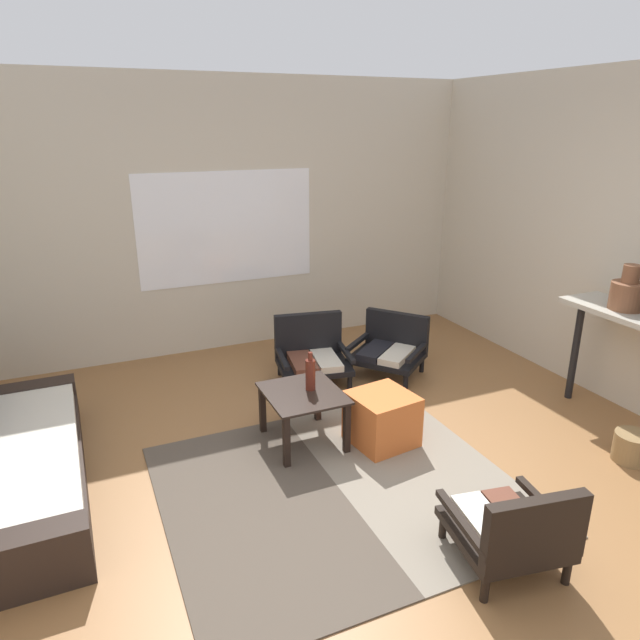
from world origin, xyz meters
TOP-DOWN VIEW (x-y plane):
  - ground_plane at (0.00, 0.00)m, footprint 7.80×7.80m
  - far_wall_with_window at (0.00, 3.06)m, footprint 5.60×0.13m
  - area_rug at (-0.07, 0.24)m, footprint 2.21×2.00m
  - couch at (-1.99, 1.04)m, footprint 0.75×2.06m
  - coffee_table at (-0.06, 0.87)m, footprint 0.54×0.60m
  - armchair_by_window at (0.44, 1.89)m, footprint 0.72×0.63m
  - armchair_striped_foreground at (0.46, -0.76)m, footprint 0.64×0.64m
  - armchair_corner at (1.17, 1.72)m, footprint 0.80×0.82m
  - ottoman_orange at (0.47, 0.63)m, footprint 0.48×0.48m
  - clay_vase at (2.32, 0.24)m, footprint 0.25×0.25m
  - glass_bottle at (0.01, 0.90)m, footprint 0.07×0.07m
  - wicker_basket at (1.96, -0.28)m, footprint 0.25×0.25m

SIDE VIEW (x-z plane):
  - ground_plane at x=0.00m, z-range 0.00..0.00m
  - area_rug at x=-0.07m, z-range 0.00..0.01m
  - wicker_basket at x=1.96m, z-range 0.00..0.21m
  - ottoman_orange at x=0.47m, z-range 0.00..0.39m
  - couch at x=-1.99m, z-range -0.13..0.56m
  - armchair_by_window at x=0.44m, z-range -0.04..0.55m
  - armchair_striped_foreground at x=0.46m, z-range -0.02..0.54m
  - armchair_corner at x=1.17m, z-range -0.02..0.53m
  - coffee_table at x=-0.06m, z-range 0.13..0.54m
  - glass_bottle at x=0.01m, z-range 0.39..0.68m
  - clay_vase at x=2.32m, z-range 0.88..1.22m
  - far_wall_with_window at x=0.00m, z-range 0.00..2.70m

